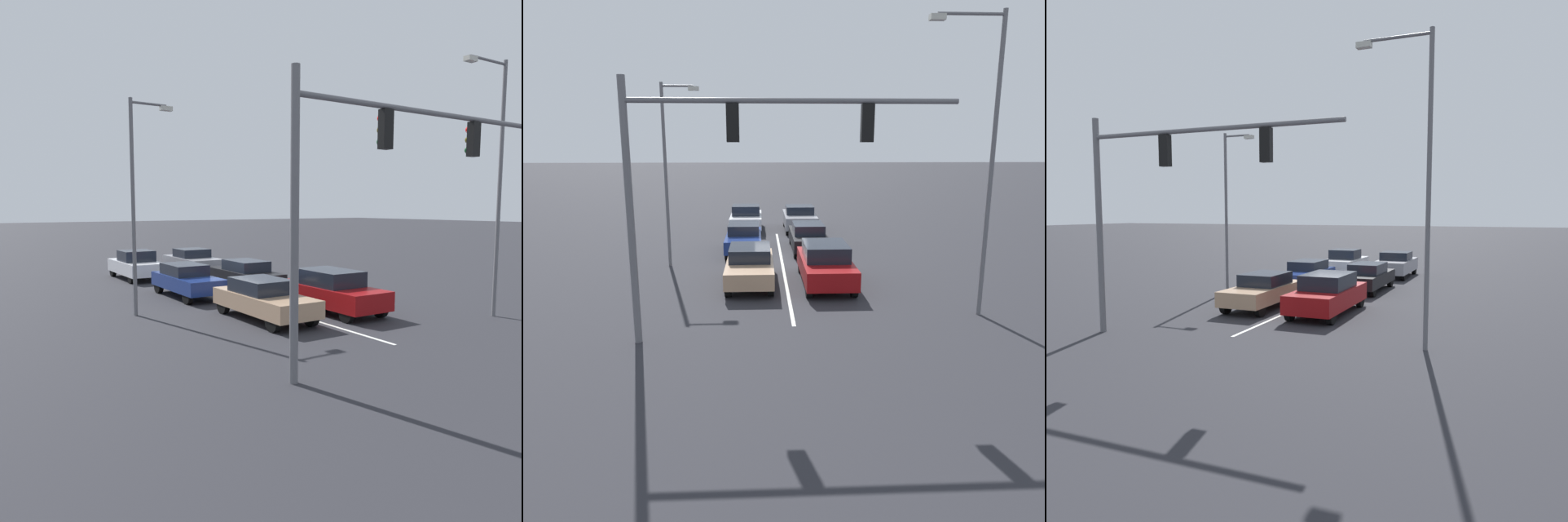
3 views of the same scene
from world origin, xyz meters
TOP-DOWN VIEW (x-y plane):
  - ground_plane at (0.00, 0.00)m, footprint 240.00×240.00m
  - lane_stripe_left_divider at (0.00, 1.91)m, footprint 0.12×15.82m
  - car_maroon_leftlane_front at (-1.53, 5.10)m, footprint 1.87×4.72m
  - car_tan_midlane_front at (1.40, 4.93)m, footprint 1.78×4.53m
  - car_black_leftlane_second at (-1.43, -1.14)m, footprint 1.70×4.69m
  - car_navy_midlane_second at (1.81, -0.78)m, footprint 1.71×4.46m
  - car_gray_leftlane_third at (-1.47, -7.31)m, footprint 1.91×4.48m
  - car_white_midlane_third at (1.86, -7.45)m, footprint 1.90×4.44m
  - traffic_signal_gantry at (1.96, 10.81)m, footprint 8.57×0.37m
  - street_lamp_right_shoulder at (4.85, 1.86)m, footprint 1.62×0.24m
  - street_lamp_left_shoulder at (-5.75, 8.98)m, footprint 2.23×0.24m

SIDE VIEW (x-z plane):
  - ground_plane at x=0.00m, z-range 0.00..0.00m
  - lane_stripe_left_divider at x=0.00m, z-range 0.00..0.01m
  - car_black_leftlane_second at x=-1.43m, z-range 0.03..1.44m
  - car_tan_midlane_front at x=1.40m, z-range 0.03..1.47m
  - car_navy_midlane_second at x=1.81m, z-range 0.05..1.49m
  - car_gray_leftlane_third at x=-1.47m, z-range 0.01..1.55m
  - car_white_midlane_third at x=1.86m, z-range -0.01..1.57m
  - car_maroon_leftlane_front at x=-1.53m, z-range 0.01..1.60m
  - street_lamp_right_shoulder at x=4.85m, z-range 0.57..8.37m
  - traffic_signal_gantry at x=1.96m, z-range 1.45..8.44m
  - street_lamp_left_shoulder at x=-5.75m, z-range 0.67..9.71m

